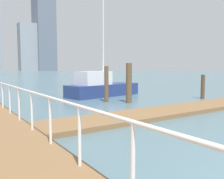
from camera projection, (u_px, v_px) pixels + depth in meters
ground_plane at (22, 93)px, 20.24m from camera, size 300.00×300.00×0.00m
floating_dock at (162, 112)px, 10.95m from camera, size 12.98×2.00×0.18m
boardwalk_railing at (9, 92)px, 8.95m from camera, size 0.06×23.44×1.08m
dock_piling_0 at (203, 87)px, 16.37m from camera, size 0.26×0.26×1.64m
dock_piling_3 at (129, 83)px, 14.39m from camera, size 0.35×0.35×2.39m
dock_piling_4 at (106, 84)px, 14.79m from camera, size 0.26×0.26×2.21m
moored_boat_1 at (101, 87)px, 17.92m from camera, size 6.13×2.91×8.00m
skyline_tower_5 at (29, 47)px, 166.99m from camera, size 13.72×9.51×32.55m
skyline_tower_6 at (44, 31)px, 172.31m from camera, size 14.52×13.54×56.71m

